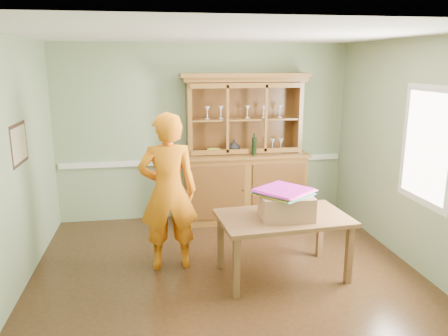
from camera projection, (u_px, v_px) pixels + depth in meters
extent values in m
plane|color=#462B16|center=(226.00, 271.00, 5.18)|extent=(4.50, 4.50, 0.00)
plane|color=white|center=(226.00, 34.00, 4.54)|extent=(4.50, 4.50, 0.00)
plane|color=gray|center=(204.00, 132.00, 6.78)|extent=(4.50, 0.00, 4.50)
plane|color=gray|center=(11.00, 168.00, 4.51)|extent=(0.00, 4.00, 4.00)
plane|color=gray|center=(411.00, 154.00, 5.22)|extent=(0.00, 4.00, 4.00)
plane|color=gray|center=(275.00, 225.00, 2.94)|extent=(4.50, 0.00, 4.50)
cube|color=white|center=(205.00, 161.00, 6.86)|extent=(4.41, 0.05, 0.08)
cube|color=#311C13|center=(20.00, 144.00, 4.75)|extent=(0.03, 0.60, 0.46)
cube|color=tan|center=(20.00, 144.00, 4.75)|extent=(0.01, 0.52, 0.38)
cube|color=white|center=(426.00, 146.00, 4.89)|extent=(0.03, 0.96, 1.36)
cube|color=white|center=(426.00, 146.00, 4.89)|extent=(0.01, 0.80, 1.20)
cube|color=brown|center=(244.00, 188.00, 6.80)|extent=(1.84, 0.56, 1.02)
cube|color=brown|center=(245.00, 154.00, 6.66)|extent=(1.90, 0.62, 0.04)
cube|color=brown|center=(242.00, 116.00, 6.79)|extent=(1.74, 0.04, 1.07)
cube|color=brown|center=(189.00, 118.00, 6.49)|extent=(0.06, 0.39, 1.07)
cube|color=brown|center=(297.00, 116.00, 6.76)|extent=(0.06, 0.39, 1.07)
cube|color=brown|center=(244.00, 79.00, 6.49)|extent=(1.84, 0.45, 0.06)
cube|color=brown|center=(245.00, 75.00, 6.46)|extent=(1.92, 0.49, 0.06)
cube|color=brown|center=(244.00, 119.00, 6.63)|extent=(1.61, 0.34, 0.03)
imported|color=#B2B2B7|center=(234.00, 146.00, 6.71)|extent=(0.19, 0.19, 0.20)
imported|color=yellow|center=(214.00, 151.00, 6.67)|extent=(0.22, 0.22, 0.05)
cylinder|color=black|center=(254.00, 144.00, 6.48)|extent=(0.07, 0.07, 0.33)
cube|color=brown|center=(283.00, 218.00, 4.93)|extent=(1.52, 0.98, 0.05)
cube|color=brown|center=(236.00, 268.00, 4.53)|extent=(0.07, 0.07, 0.68)
cube|color=brown|center=(220.00, 241.00, 5.21)|extent=(0.07, 0.07, 0.68)
cube|color=brown|center=(349.00, 255.00, 4.83)|extent=(0.07, 0.07, 0.68)
cube|color=brown|center=(320.00, 231.00, 5.51)|extent=(0.07, 0.07, 0.68)
cube|color=#A97B57|center=(286.00, 206.00, 4.85)|extent=(0.60, 0.49, 0.26)
cube|color=#30BFE3|center=(284.00, 194.00, 4.85)|extent=(0.70, 0.70, 0.01)
cube|color=yellow|center=(284.00, 193.00, 4.85)|extent=(0.70, 0.70, 0.01)
cube|color=green|center=(284.00, 192.00, 4.84)|extent=(0.70, 0.70, 0.01)
cube|color=#3086E3|center=(284.00, 191.00, 4.84)|extent=(0.70, 0.70, 0.01)
cube|color=pink|center=(284.00, 190.00, 4.84)|extent=(0.70, 0.70, 0.01)
cube|color=#DA21A9|center=(284.00, 190.00, 4.84)|extent=(0.70, 0.70, 0.01)
cube|color=#CE1FB1|center=(284.00, 189.00, 4.84)|extent=(0.70, 0.70, 0.01)
imported|color=orange|center=(168.00, 192.00, 5.09)|extent=(0.69, 0.46, 1.88)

